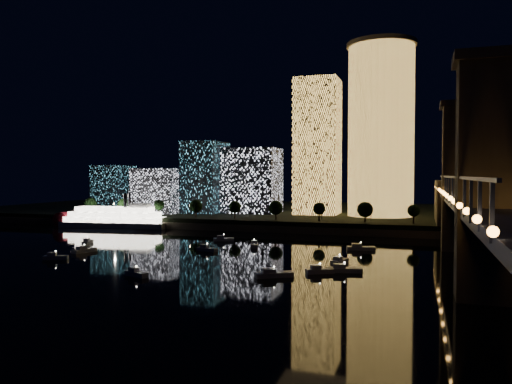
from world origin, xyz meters
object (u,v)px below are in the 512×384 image
at_px(tower_rectangular, 318,147).
at_px(riverboat, 110,218).
at_px(tower_cylindrical, 381,130).
at_px(truss_bridge, 473,212).

xyz_separation_m(tower_rectangular, riverboat, (-92.01, -50.60, -35.69)).
xyz_separation_m(tower_cylindrical, tower_rectangular, (-32.26, 2.50, -7.83)).
bearing_deg(tower_rectangular, tower_cylindrical, -4.44).
distance_m(tower_rectangular, truss_bridge, 141.27).
bearing_deg(tower_cylindrical, truss_bridge, -75.48).
bearing_deg(riverboat, tower_cylindrical, 21.16).
xyz_separation_m(tower_rectangular, truss_bridge, (63.69, -123.82, -23.84)).
bearing_deg(tower_rectangular, riverboat, -151.19).
height_order(truss_bridge, riverboat, truss_bridge).
bearing_deg(truss_bridge, tower_rectangular, 117.22).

